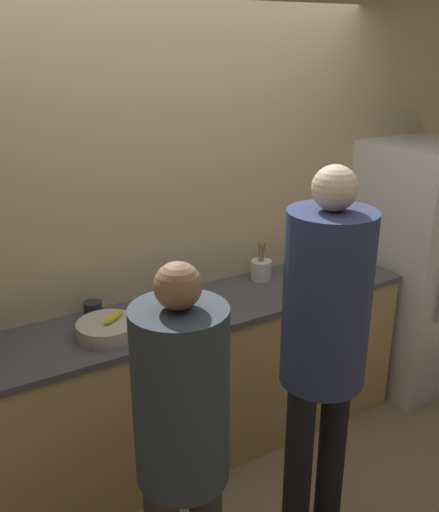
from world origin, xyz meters
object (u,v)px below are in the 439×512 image
Objects in this scene: person_left at (182,433)px; person_center at (324,332)px; cup_white at (357,264)px; fruit_bowl at (107,328)px; bottle_amber at (169,287)px; refrigerator at (417,267)px; cup_black at (93,310)px; utensil_crock at (261,269)px.

person_left is 0.77m from person_center.
person_left reaches higher than cup_white.
bottle_amber reaches higher than fruit_bowl.
person_left is at bearing -152.79° from cup_white.
person_center is 6.15× the size of fruit_bowl.
cup_black is (-2.21, 0.24, 0.13)m from refrigerator.
person_center reaches higher than bottle_amber.
fruit_bowl is 3.10× the size of cup_white.
person_center reaches higher than person_left.
person_left is 0.89m from fruit_bowl.
fruit_bowl is at bearing 131.33° from person_center.
cup_white is (0.58, -0.22, -0.01)m from utensil_crock.
person_center is at bearing -77.86° from bottle_amber.
person_center is 1.06m from fruit_bowl.
fruit_bowl is 1.08m from utensil_crock.
bottle_amber is at bearing 4.58° from cup_black.
utensil_crock is (1.06, 0.20, 0.02)m from fruit_bowl.
person_center reaches higher than utensil_crock.
refrigerator reaches higher than fruit_bowl.
utensil_crock is 1.05m from cup_black.
bottle_amber is at bearing 102.14° from person_center.
bottle_amber is 0.46m from cup_black.
person_center is 1.08m from bottle_amber.
bottle_amber is (0.52, 1.15, 0.03)m from person_left.
person_left is at bearing -158.91° from refrigerator.
bottle_amber is at bearing 65.64° from person_left.
person_center is (0.75, 0.10, 0.16)m from person_left.
fruit_bowl is at bearing -150.62° from bottle_amber.
person_center reaches higher than cup_black.
person_left is 1.91m from cup_white.
utensil_crock is 0.60m from bottle_amber.
cup_white is at bearing -179.75° from refrigerator.
bottle_amber is at bearing 173.75° from utensil_crock.
bottle_amber reaches higher than cup_black.
refrigerator is 2.22m from fruit_bowl.
utensil_crock is at bearing 44.32° from person_left.
cup_black is at bearing 173.77° from refrigerator.
refrigerator is 2.44m from person_left.
bottle_amber is (-1.75, 0.28, 0.14)m from refrigerator.
bottle_amber is at bearing 170.97° from refrigerator.
fruit_bowl is at bearing -91.83° from cup_black.
person_left is at bearing -135.68° from utensil_crock.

